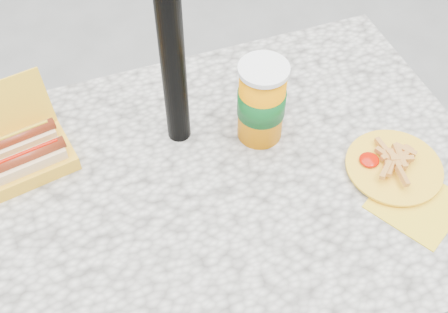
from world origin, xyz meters
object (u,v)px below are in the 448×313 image
object	(u,v)px
hotdog_box	(21,154)
soda_cup	(261,102)
umbrella_pole	(167,0)
fries_plate	(395,169)

from	to	relation	value
hotdog_box	soda_cup	world-z (taller)	soda_cup
hotdog_box	soda_cup	bearing A→B (deg)	-20.36
umbrella_pole	hotdog_box	bearing A→B (deg)	175.45
hotdog_box	fries_plate	bearing A→B (deg)	-31.92
hotdog_box	fries_plate	distance (m)	0.78
fries_plate	soda_cup	distance (m)	0.31
umbrella_pole	soda_cup	bearing A→B (deg)	-19.77
fries_plate	umbrella_pole	bearing A→B (deg)	146.72
umbrella_pole	soda_cup	xyz separation A→B (m)	(0.17, -0.06, -0.25)
soda_cup	hotdog_box	bearing A→B (deg)	170.18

